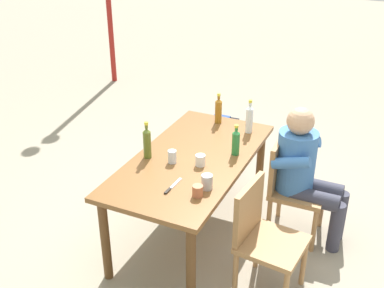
% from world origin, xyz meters
% --- Properties ---
extents(ground_plane, '(24.00, 24.00, 0.00)m').
position_xyz_m(ground_plane, '(0.00, 0.00, 0.00)').
color(ground_plane, gray).
extents(dining_table, '(1.71, 0.87, 0.76)m').
position_xyz_m(dining_table, '(0.00, 0.00, 0.67)').
color(dining_table, brown).
rests_on(dining_table, ground_plane).
extents(chair_near_right, '(0.45, 0.45, 0.87)m').
position_xyz_m(chair_near_right, '(0.38, -0.73, 0.49)').
color(chair_near_right, '#A37547').
rests_on(chair_near_right, ground_plane).
extents(chair_near_left, '(0.48, 0.48, 0.87)m').
position_xyz_m(chair_near_left, '(-0.38, -0.73, 0.49)').
color(chair_near_left, '#A37547').
rests_on(chair_near_left, ground_plane).
extents(person_in_white_shirt, '(0.47, 0.62, 1.18)m').
position_xyz_m(person_in_white_shirt, '(0.38, -0.84, 0.66)').
color(person_in_white_shirt, '#3D70B2').
rests_on(person_in_white_shirt, ground_plane).
extents(bottle_amber, '(0.06, 0.06, 0.29)m').
position_xyz_m(bottle_amber, '(0.71, 0.06, 0.88)').
color(bottle_amber, '#996019').
rests_on(bottle_amber, dining_table).
extents(bottle_clear, '(0.06, 0.06, 0.31)m').
position_xyz_m(bottle_clear, '(0.64, -0.26, 0.89)').
color(bottle_clear, white).
rests_on(bottle_clear, dining_table).
extents(bottle_olive, '(0.06, 0.06, 0.31)m').
position_xyz_m(bottle_olive, '(-0.15, 0.32, 0.89)').
color(bottle_olive, '#566623').
rests_on(bottle_olive, dining_table).
extents(bottle_green, '(0.06, 0.06, 0.26)m').
position_xyz_m(bottle_green, '(0.20, -0.30, 0.87)').
color(bottle_green, '#287A38').
rests_on(bottle_green, dining_table).
extents(cup_white, '(0.08, 0.08, 0.09)m').
position_xyz_m(cup_white, '(-0.09, -0.12, 0.80)').
color(cup_white, white).
rests_on(cup_white, dining_table).
extents(cup_terracotta, '(0.08, 0.08, 0.08)m').
position_xyz_m(cup_terracotta, '(-0.50, -0.28, 0.80)').
color(cup_terracotta, '#BC6B47').
rests_on(cup_terracotta, dining_table).
extents(cup_steel, '(0.08, 0.08, 0.11)m').
position_xyz_m(cup_steel, '(-0.38, -0.30, 0.81)').
color(cup_steel, '#B2B7BC').
rests_on(cup_steel, dining_table).
extents(cup_glass, '(0.07, 0.07, 0.11)m').
position_xyz_m(cup_glass, '(-0.14, 0.11, 0.81)').
color(cup_glass, silver).
rests_on(cup_glass, dining_table).
extents(table_knife, '(0.24, 0.03, 0.01)m').
position_xyz_m(table_knife, '(-0.48, -0.06, 0.76)').
color(table_knife, silver).
rests_on(table_knife, dining_table).
extents(backpack_by_near_side, '(0.30, 0.25, 0.47)m').
position_xyz_m(backpack_by_near_side, '(1.36, 0.31, 0.23)').
color(backpack_by_near_side, '#2D4784').
rests_on(backpack_by_near_side, ground_plane).
extents(backpack_by_far_side, '(0.33, 0.21, 0.43)m').
position_xyz_m(backpack_by_far_side, '(1.40, 0.21, 0.21)').
color(backpack_by_far_side, black).
rests_on(backpack_by_far_side, ground_plane).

